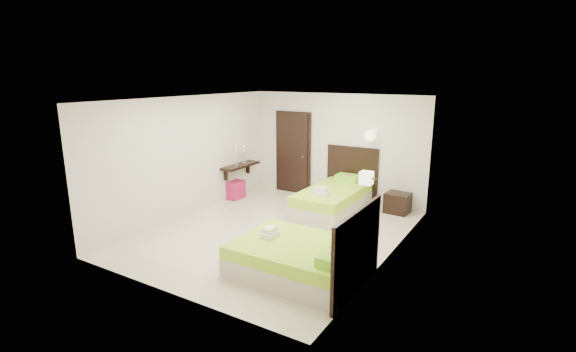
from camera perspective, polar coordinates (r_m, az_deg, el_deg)
The scene contains 7 objects.
floor at distance 8.31m, azimuth -1.68°, elevation -7.72°, with size 5.50×5.50×0.00m, color beige.
bed_single at distance 9.45m, azimuth 6.38°, elevation -3.05°, with size 1.31×2.18×1.79m.
bed_double at distance 6.54m, azimuth 2.15°, elevation -11.14°, with size 1.97×1.67×1.62m.
nightstand at distance 9.70m, azimuth 14.75°, elevation -3.57°, with size 0.51×0.46×0.46m, color black.
ottoman at distance 10.57m, azimuth -7.49°, elevation -1.83°, with size 0.45×0.45×0.45m, color #9F1546.
door at distance 10.85m, azimuth 0.69°, elevation 3.18°, with size 1.02×0.15×2.14m.
console_shelf at distance 10.49m, azimuth -6.54°, elevation 1.42°, with size 0.35×1.20×0.78m.
Camera 1 is at (4.21, -6.49, 3.05)m, focal length 26.00 mm.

